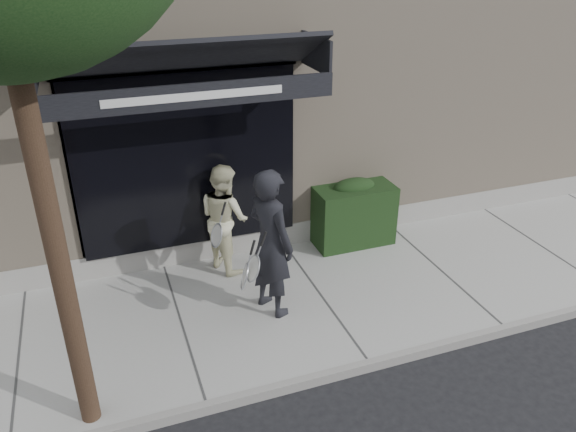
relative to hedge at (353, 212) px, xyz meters
name	(u,v)px	position (x,y,z in m)	size (l,w,h in m)	color
ground	(319,300)	(-1.10, -1.25, -0.66)	(80.00, 80.00, 0.00)	black
sidewalk	(320,297)	(-1.10, -1.25, -0.60)	(20.00, 3.00, 0.12)	#9E9E99
curb	(369,365)	(-1.10, -2.80, -0.59)	(20.00, 0.10, 0.14)	gray
building_facade	(225,48)	(-1.11, 3.71, 2.08)	(14.30, 8.04, 5.64)	#BAA78E
hedge	(353,212)	(0.00, 0.00, 0.00)	(1.30, 0.70, 1.14)	black
pedestrian_front	(270,243)	(-1.87, -1.35, 0.49)	(0.92, 0.92, 2.06)	black
pedestrian_back	(224,217)	(-2.16, -0.05, 0.30)	(0.89, 0.99, 1.68)	beige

